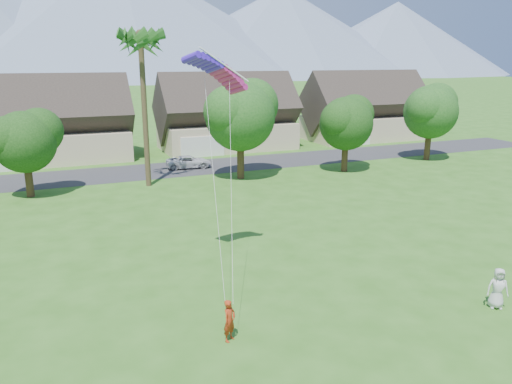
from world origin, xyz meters
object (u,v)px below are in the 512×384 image
watcher (498,288)px  parafoil_kite (217,69)px  kite_flyer (229,321)px  parked_car (189,162)px

watcher → parafoil_kite: bearing=169.0°
kite_flyer → parked_car: (6.62, 30.37, -0.21)m
kite_flyer → watcher: bearing=-45.8°
kite_flyer → watcher: 11.42m
parafoil_kite → watcher: bearing=-60.8°
parked_car → watcher: bearing=-165.5°
kite_flyer → watcher: watcher is taller
watcher → parked_car: bearing=129.5°
parked_car → parafoil_kite: 25.87m
kite_flyer → parked_car: size_ratio=0.38×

